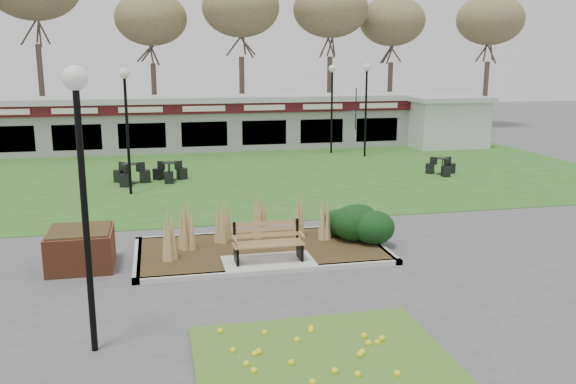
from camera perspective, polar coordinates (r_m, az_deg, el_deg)
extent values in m
plane|color=#515154|center=(14.72, -1.73, -7.10)|extent=(100.00, 100.00, 0.00)
cube|color=#2D5C1D|center=(26.23, -6.59, 1.56)|extent=(34.00, 16.00, 0.02)
cube|color=#387120|center=(10.59, 3.05, -15.05)|extent=(4.20, 3.00, 0.08)
cube|color=#362B15|center=(15.82, -2.54, -5.47)|extent=(6.22, 3.22, 0.12)
cube|color=#B7B7B2|center=(14.32, -1.42, -7.41)|extent=(6.40, 0.18, 0.12)
cube|color=#B7B7B2|center=(17.34, -3.45, -3.87)|extent=(6.40, 0.18, 0.12)
cube|color=#B7B7B2|center=(15.63, -13.91, -6.07)|extent=(0.18, 3.40, 0.12)
cube|color=#B7B7B2|center=(16.61, 8.13, -4.72)|extent=(0.18, 3.40, 0.12)
cube|color=#B7B7B2|center=(14.84, -1.84, -6.67)|extent=(2.20, 1.20, 0.13)
cone|color=tan|center=(15.83, -9.61, -3.23)|extent=(0.36, 0.36, 1.15)
cone|color=tan|center=(16.29, -6.17, -2.68)|extent=(0.36, 0.36, 1.15)
cone|color=tan|center=(16.62, -2.47, -2.31)|extent=(0.36, 0.36, 1.15)
cone|color=tan|center=(16.61, 0.71, -2.31)|extent=(0.36, 0.36, 1.15)
cone|color=tan|center=(16.43, 3.75, -2.50)|extent=(0.36, 0.36, 1.15)
cone|color=tan|center=(15.05, -11.36, -4.13)|extent=(0.36, 0.36, 1.15)
ellipsoid|color=black|center=(16.48, 6.28, -2.89)|extent=(1.21, 1.10, 0.99)
ellipsoid|color=black|center=(16.26, 8.06, -3.31)|extent=(1.10, 1.00, 0.90)
ellipsoid|color=black|center=(17.04, 6.70, -2.59)|extent=(1.06, 0.96, 0.86)
ellipsoid|color=black|center=(16.87, 4.76, -2.88)|extent=(0.92, 0.84, 0.76)
cube|color=#A8704C|center=(14.69, -1.85, -4.85)|extent=(1.70, 0.57, 0.04)
cube|color=#A8704C|center=(14.90, -2.08, -3.47)|extent=(1.70, 0.13, 0.44)
cube|color=black|center=(14.64, -4.86, -5.85)|extent=(0.06, 0.55, 0.42)
cube|color=black|center=(14.91, 1.12, -5.47)|extent=(0.06, 0.55, 0.42)
cube|color=black|center=(14.79, -5.05, -3.76)|extent=(0.06, 0.06, 0.50)
cube|color=black|center=(15.05, 0.86, -3.42)|extent=(0.06, 0.06, 0.50)
cube|color=#A8704C|center=(14.50, -5.04, -4.38)|extent=(0.05, 0.50, 0.04)
cube|color=#A8704C|center=(14.78, 1.29, -4.00)|extent=(0.05, 0.50, 0.04)
cube|color=brown|center=(15.42, -18.81, -5.11)|extent=(1.50, 1.50, 0.90)
cube|color=#362B15|center=(15.29, -18.93, -3.43)|extent=(1.40, 1.40, 0.06)
cube|color=gray|center=(33.93, -8.04, 6.19)|extent=(24.00, 3.00, 2.60)
cube|color=#420E13|center=(32.30, -7.88, 7.75)|extent=(24.00, 0.18, 0.55)
cube|color=silver|center=(33.81, -8.12, 8.63)|extent=(24.60, 3.40, 0.30)
cube|color=silver|center=(32.19, -7.87, 7.74)|extent=(22.00, 0.02, 0.28)
cube|color=black|center=(32.53, -7.83, 5.39)|extent=(22.00, 0.10, 1.30)
cube|color=silver|center=(35.66, 14.53, 6.21)|extent=(4.00, 3.00, 2.60)
cube|color=silver|center=(35.54, 14.66, 8.45)|extent=(4.40, 3.40, 0.25)
cylinder|color=#47382B|center=(42.21, -21.38, 8.42)|extent=(0.36, 0.36, 5.17)
ellipsoid|color=brown|center=(42.28, -22.03, 16.28)|extent=(5.24, 5.24, 3.93)
cylinder|color=#47382B|center=(41.71, -13.13, 8.91)|extent=(0.36, 0.36, 5.17)
ellipsoid|color=brown|center=(41.79, -13.54, 16.87)|extent=(5.24, 5.24, 3.93)
cylinder|color=#47382B|center=(42.07, -4.84, 9.21)|extent=(0.36, 0.36, 5.17)
ellipsoid|color=brown|center=(42.15, -4.99, 17.12)|extent=(5.24, 5.24, 3.93)
cylinder|color=#47382B|center=(43.28, 3.17, 9.32)|extent=(0.36, 0.36, 5.17)
ellipsoid|color=brown|center=(43.35, 3.26, 17.01)|extent=(5.24, 5.24, 3.93)
cylinder|color=#47382B|center=(45.25, 10.61, 9.27)|extent=(0.36, 0.36, 5.17)
ellipsoid|color=brown|center=(45.32, 10.91, 16.62)|extent=(5.24, 5.24, 3.93)
cylinder|color=#47382B|center=(47.89, 17.32, 9.09)|extent=(0.36, 0.36, 5.17)
ellipsoid|color=brown|center=(47.96, 17.79, 16.02)|extent=(5.24, 5.24, 3.93)
cylinder|color=black|center=(10.56, -18.39, -3.04)|extent=(0.11, 0.11, 4.44)
sphere|color=white|center=(10.22, -19.32, 10.04)|extent=(0.40, 0.40, 0.40)
cylinder|color=black|center=(31.06, 7.28, 7.21)|extent=(0.11, 0.11, 4.30)
sphere|color=white|center=(30.94, 7.40, 11.49)|extent=(0.39, 0.39, 0.39)
cylinder|color=black|center=(32.07, 4.11, 7.38)|extent=(0.11, 0.11, 4.22)
sphere|color=white|center=(31.96, 4.17, 11.45)|extent=(0.38, 0.38, 0.38)
cylinder|color=black|center=(22.87, -14.77, 4.97)|extent=(0.11, 0.11, 4.22)
sphere|color=white|center=(22.70, -15.09, 10.68)|extent=(0.38, 0.38, 0.38)
cylinder|color=black|center=(25.36, -10.98, 1.09)|extent=(0.44, 0.44, 0.03)
cylinder|color=black|center=(25.29, -11.01, 1.88)|extent=(0.05, 0.05, 0.72)
cylinder|color=black|center=(25.23, -11.05, 2.71)|extent=(0.60, 0.60, 0.03)
cube|color=black|center=(25.56, -9.89, 1.72)|extent=(0.45, 0.45, 0.46)
cube|color=black|center=(25.62, -12.03, 1.66)|extent=(0.48, 0.48, 0.46)
cube|color=black|center=(24.78, -11.08, 1.33)|extent=(0.37, 0.37, 0.46)
cylinder|color=black|center=(25.09, -14.52, 0.80)|extent=(0.47, 0.47, 0.03)
cylinder|color=black|center=(25.02, -14.57, 1.66)|extent=(0.05, 0.05, 0.77)
cylinder|color=black|center=(24.95, -14.62, 2.56)|extent=(0.65, 0.65, 0.03)
cube|color=black|center=(25.17, -13.24, 1.45)|extent=(0.45, 0.45, 0.50)
cube|color=black|center=(25.48, -15.45, 1.46)|extent=(0.52, 0.52, 0.50)
cube|color=black|center=(24.49, -14.97, 1.05)|extent=(0.45, 0.45, 0.50)
cylinder|color=black|center=(27.06, 14.18, 1.65)|extent=(0.41, 0.41, 0.03)
cylinder|color=black|center=(27.00, 14.22, 2.34)|extent=(0.05, 0.05, 0.68)
cylinder|color=black|center=(26.94, 14.26, 3.07)|extent=(0.57, 0.57, 0.02)
cube|color=black|center=(27.41, 14.94, 2.17)|extent=(0.42, 0.42, 0.43)
cube|color=black|center=(27.13, 13.14, 2.16)|extent=(0.45, 0.45, 0.43)
cube|color=black|center=(26.54, 14.55, 1.86)|extent=(0.36, 0.36, 0.43)
cylinder|color=black|center=(33.11, 6.32, 5.73)|extent=(0.06, 0.06, 2.20)
imported|color=#2D3FA0|center=(33.07, 6.34, 6.30)|extent=(2.14, 2.16, 1.65)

